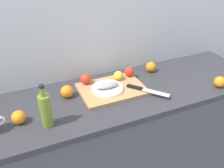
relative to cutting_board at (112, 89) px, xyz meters
The scene contains 14 objects.
back_wall 0.45m from the cutting_board, 70.16° to the left, with size 3.20×0.05×2.50m, color silver.
kitchen_counter 0.47m from the cutting_board, 24.48° to the right, with size 2.00×0.60×0.90m.
cutting_board is the anchor object (origin of this frame).
white_plate 0.04m from the cutting_board, 169.10° to the right, with size 0.21×0.21×0.01m, color white.
fish_fillet 0.06m from the cutting_board, 169.10° to the right, with size 0.16×0.07×0.04m, color #999E99.
chef_knife 0.20m from the cutting_board, 32.39° to the right, with size 0.21×0.24×0.02m.
lemon_0 0.13m from the cutting_board, 44.95° to the left, with size 0.06×0.06×0.06m, color yellow.
tomato_0 0.20m from the cutting_board, 138.51° to the left, with size 0.07×0.07×0.07m, color red.
tomato_1 0.22m from the cutting_board, 29.47° to the left, with size 0.07×0.07×0.07m, color red.
olive_oil_bottle 0.51m from the cutting_board, 158.17° to the right, with size 0.06×0.06×0.26m.
orange_0 0.41m from the cutting_board, 19.07° to the left, with size 0.08×0.08×0.08m, color orange.
orange_1 0.62m from the cutting_board, behind, with size 0.08×0.08×0.08m, color orange.
orange_2 0.30m from the cutting_board, behind, with size 0.08×0.08×0.08m, color orange.
orange_3 0.75m from the cutting_board, 19.89° to the right, with size 0.08×0.08×0.08m, color orange.
Camera 1 is at (-0.65, -1.22, 1.78)m, focal length 38.65 mm.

